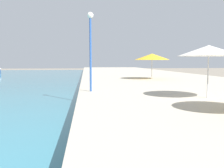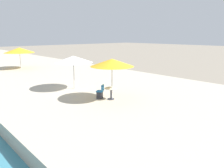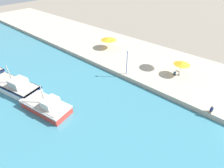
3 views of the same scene
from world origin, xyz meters
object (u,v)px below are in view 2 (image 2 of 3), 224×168
Objects in this scene: cafe_umbrella_pink at (112,63)px; cafe_umbrella_striped at (19,50)px; cafe_umbrella_white at (73,59)px; cafe_table at (111,91)px; cafe_chair_left at (100,94)px.

cafe_umbrella_pink is 0.77× the size of cafe_umbrella_striped.
cafe_umbrella_white is 13.12m from cafe_umbrella_striped.
cafe_umbrella_white is 4.32m from cafe_table.
cafe_umbrella_striped is 16.57m from cafe_chair_left.
cafe_umbrella_striped is at bearing 55.18° from cafe_chair_left.
cafe_chair_left is at bearing -93.52° from cafe_umbrella_striped.
cafe_umbrella_white is at bearing 55.23° from cafe_chair_left.
cafe_umbrella_pink reaches higher than cafe_chair_left.
cafe_umbrella_striped is 3.86× the size of cafe_chair_left.
cafe_table is 0.88× the size of cafe_chair_left.
cafe_umbrella_pink is at bearing -91.96° from cafe_umbrella_striped.
cafe_chair_left is (-0.42, 0.67, -2.02)m from cafe_umbrella_pink.
cafe_umbrella_white reaches higher than cafe_table.
cafe_table is at bearing -92.13° from cafe_umbrella_striped.
cafe_umbrella_white is at bearing 92.51° from cafe_table.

